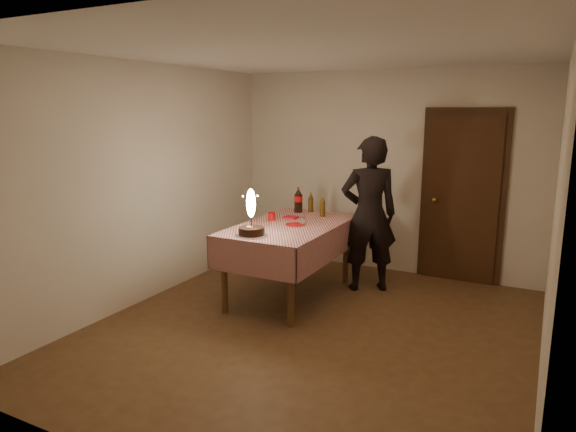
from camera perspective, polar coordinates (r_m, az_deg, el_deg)
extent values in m
cube|color=brown|center=(5.10, 2.46, -12.57)|extent=(4.00, 4.50, 0.01)
cube|color=beige|center=(6.80, 10.62, 4.80)|extent=(4.00, 0.04, 2.60)
cube|color=beige|center=(2.88, -16.63, -4.82)|extent=(4.00, 0.04, 2.60)
cube|color=beige|center=(5.83, -15.56, 3.44)|extent=(0.04, 4.50, 2.60)
cube|color=beige|center=(4.29, 27.59, -0.31)|extent=(0.04, 4.50, 2.60)
cube|color=silver|center=(4.67, 2.75, 17.89)|extent=(4.00, 4.50, 0.04)
cube|color=#472814|center=(6.60, 18.78, 1.75)|extent=(0.85, 0.05, 2.05)
sphere|color=#B28C33|center=(6.61, 15.96, 1.71)|extent=(0.06, 0.06, 0.06)
cube|color=brown|center=(5.72, 0.23, -1.24)|extent=(0.90, 1.60, 0.04)
cylinder|color=brown|center=(5.41, -7.10, -6.68)|extent=(0.07, 0.07, 0.79)
cylinder|color=brown|center=(5.03, 0.33, -8.03)|extent=(0.07, 0.07, 0.79)
cylinder|color=brown|center=(6.63, 0.15, -3.13)|extent=(0.07, 0.07, 0.79)
cylinder|color=brown|center=(6.32, 6.46, -3.95)|extent=(0.07, 0.07, 0.79)
cube|color=beige|center=(5.71, 0.23, -0.99)|extent=(1.02, 1.72, 0.01)
cube|color=beige|center=(5.03, -4.23, -4.84)|extent=(1.02, 0.01, 0.34)
cube|color=beige|center=(6.50, 3.67, -1.03)|extent=(1.02, 0.01, 0.34)
cube|color=beige|center=(5.99, -4.07, -2.14)|extent=(0.01, 1.72, 0.34)
cube|color=beige|center=(5.55, 4.87, -3.29)|extent=(0.01, 1.72, 0.34)
cylinder|color=white|center=(5.22, -4.09, -2.12)|extent=(0.32, 0.32, 0.01)
cylinder|color=black|center=(5.21, -4.09, -1.67)|extent=(0.25, 0.25, 0.08)
cylinder|color=white|center=(5.23, -4.20, -1.18)|extent=(0.07, 0.07, 0.00)
sphere|color=red|center=(5.17, -3.83, -1.19)|extent=(0.02, 0.02, 0.02)
cube|color=#19721E|center=(5.16, -3.74, -1.34)|extent=(0.02, 0.01, 0.00)
cube|color=#19721E|center=(5.17, -4.01, -1.32)|extent=(0.01, 0.02, 0.00)
cylinder|color=#262628|center=(5.19, -4.11, -0.61)|extent=(0.01, 0.01, 0.12)
ellipsoid|color=#FFF2BF|center=(5.15, -4.14, 1.46)|extent=(0.09, 0.09, 0.29)
sphere|color=white|center=(5.17, -4.12, 0.26)|extent=(0.04, 0.04, 0.04)
cylinder|color=red|center=(5.68, 0.80, -0.95)|extent=(0.22, 0.22, 0.01)
cylinder|color=#AC0D0B|center=(5.89, -1.84, -0.05)|extent=(0.08, 0.08, 0.10)
cylinder|color=white|center=(5.67, 1.68, -0.56)|extent=(0.07, 0.07, 0.09)
cube|color=#AB1324|center=(6.02, 0.31, -0.17)|extent=(0.15, 0.15, 0.02)
cylinder|color=black|center=(6.36, 1.16, 1.39)|extent=(0.10, 0.10, 0.22)
cylinder|color=red|center=(6.35, 1.16, 1.92)|extent=(0.10, 0.10, 0.07)
cone|color=black|center=(6.33, 1.16, 2.73)|extent=(0.10, 0.10, 0.08)
cylinder|color=red|center=(6.33, 1.16, 3.13)|extent=(0.03, 0.03, 0.02)
cylinder|color=#52360E|center=(6.39, 2.55, 1.25)|extent=(0.06, 0.06, 0.18)
cone|color=#52360E|center=(6.37, 2.56, 2.31)|extent=(0.06, 0.06, 0.06)
cylinder|color=olive|center=(6.36, 2.56, 2.62)|extent=(0.02, 0.02, 0.02)
cylinder|color=#52360E|center=(6.12, 3.85, 0.76)|extent=(0.06, 0.06, 0.18)
cone|color=#52360E|center=(6.10, 3.87, 1.87)|extent=(0.06, 0.06, 0.06)
cylinder|color=olive|center=(6.09, 3.87, 2.19)|extent=(0.02, 0.02, 0.02)
imported|color=black|center=(6.02, 8.99, 0.16)|extent=(0.79, 0.71, 1.81)
cube|color=black|center=(6.05, 8.91, 6.37)|extent=(0.16, 0.14, 0.10)
cylinder|color=black|center=(6.13, 8.75, 6.44)|extent=(0.11, 0.11, 0.08)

